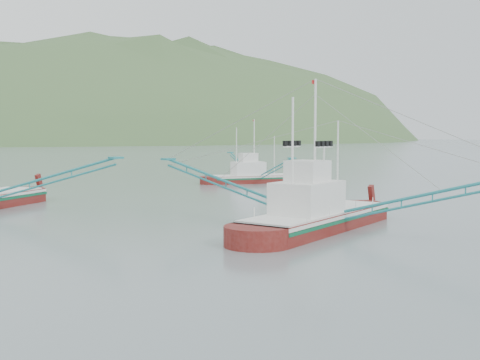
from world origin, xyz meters
TOP-DOWN VIEW (x-y plane):
  - ground at (0.00, 0.00)m, footprint 1200.00×1200.00m
  - main_boat at (1.95, 0.02)m, footprint 15.71×26.93m
  - bg_boat_right at (24.89, 32.89)m, footprint 13.00×22.05m
  - headland_right at (240.00, 430.00)m, footprint 684.00×432.00m

SIDE VIEW (x-z plane):
  - ground at x=0.00m, z-range 0.00..0.00m
  - headland_right at x=240.00m, z-range -153.00..153.00m
  - bg_boat_right at x=24.89m, z-range -2.80..6.44m
  - main_boat at x=1.95m, z-range -3.45..7.69m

